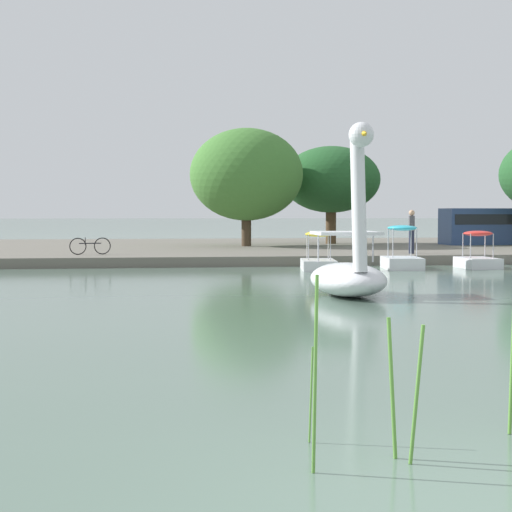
% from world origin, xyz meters
% --- Properties ---
extents(ground_plane, '(590.23, 590.23, 0.00)m').
position_xyz_m(ground_plane, '(0.00, 0.00, 0.00)').
color(ground_plane, '#567060').
extents(shore_bank_far, '(111.77, 22.38, 0.38)m').
position_xyz_m(shore_bank_far, '(0.00, 37.23, 0.19)').
color(shore_bank_far, '#6B665B').
rests_on(shore_bank_far, ground_plane).
extents(swan_boat, '(1.86, 3.43, 4.15)m').
position_xyz_m(swan_boat, '(2.80, 14.59, 0.71)').
color(swan_boat, white).
rests_on(swan_boat, ground_plane).
extents(pedal_boat_yellow, '(1.48, 2.36, 1.39)m').
position_xyz_m(pedal_boat_yellow, '(4.06, 24.00, 0.38)').
color(pedal_boat_yellow, white).
rests_on(pedal_boat_yellow, ground_plane).
extents(pedal_boat_cyan, '(1.53, 2.27, 1.60)m').
position_xyz_m(pedal_boat_cyan, '(7.21, 24.11, 0.46)').
color(pedal_boat_cyan, white).
rests_on(pedal_boat_cyan, ground_plane).
extents(pedal_boat_red, '(1.23, 1.98, 1.39)m').
position_xyz_m(pedal_boat_red, '(10.16, 24.21, 0.40)').
color(pedal_boat_red, white).
rests_on(pedal_boat_red, ground_plane).
extents(tree_broadleaf_behind_dock, '(7.95, 7.95, 5.87)m').
position_xyz_m(tree_broadleaf_behind_dock, '(2.96, 35.99, 3.95)').
color(tree_broadleaf_behind_dock, '#423323').
rests_on(tree_broadleaf_behind_dock, shore_bank_far).
extents(tree_sapling_by_fence, '(6.34, 6.22, 5.24)m').
position_xyz_m(tree_sapling_by_fence, '(7.89, 38.62, 3.82)').
color(tree_sapling_by_fence, '#4C3823').
rests_on(tree_sapling_by_fence, shore_bank_far).
extents(person_on_path, '(0.24, 0.25, 1.79)m').
position_xyz_m(person_on_path, '(8.69, 27.49, 1.35)').
color(person_on_path, '#23283D').
rests_on(person_on_path, shore_bank_far).
extents(bicycle_parked, '(1.62, 0.42, 0.69)m').
position_xyz_m(bicycle_parked, '(-4.28, 28.48, 0.73)').
color(bicycle_parked, black).
rests_on(bicycle_parked, shore_bank_far).
extents(parked_van, '(4.29, 1.98, 1.90)m').
position_xyz_m(parked_van, '(15.53, 36.43, 1.41)').
color(parked_van, navy).
rests_on(parked_van, shore_bank_far).
extents(reed_clump_foreground, '(2.40, 1.01, 1.57)m').
position_xyz_m(reed_clump_foreground, '(0.35, 1.43, 0.66)').
color(reed_clump_foreground, '#568E38').
rests_on(reed_clump_foreground, ground_plane).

